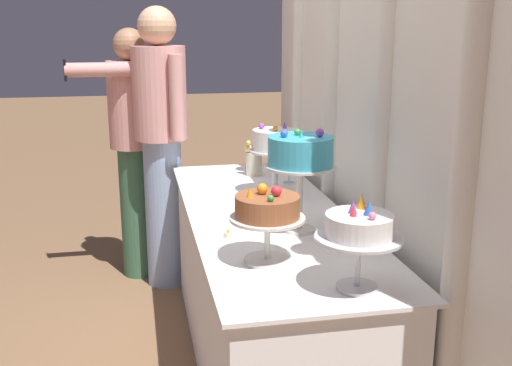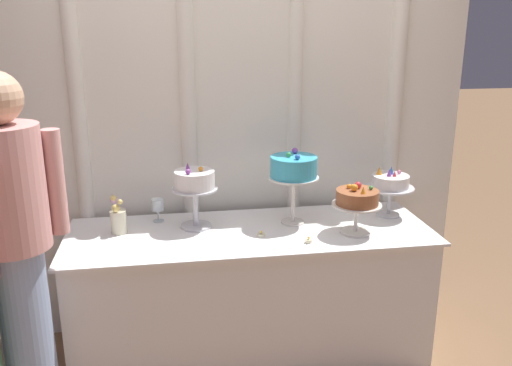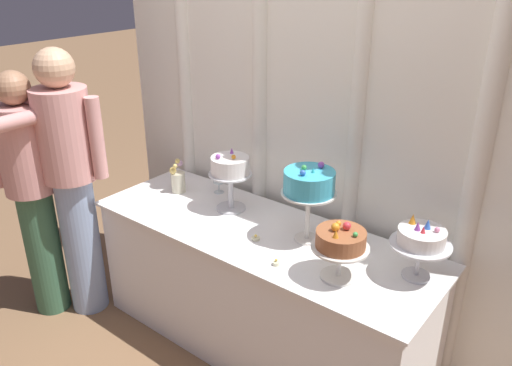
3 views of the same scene
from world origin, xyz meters
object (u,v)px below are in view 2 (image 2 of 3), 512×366
Objects in this scene: cake_display_midright at (357,200)px; cake_display_rightmost at (390,184)px; cake_display_leftmost at (195,184)px; flower_vase at (118,219)px; tealight_near_left at (309,241)px; guest_man_pink_jacket at (15,244)px; tealight_far_left at (261,235)px; cake_table at (251,293)px; wine_glass at (158,205)px; cake_display_midleft at (294,169)px.

cake_display_rightmost is (0.29, 0.23, 0.01)m from cake_display_midright.
cake_display_leftmost is at bearing -179.71° from cake_display_rightmost.
flower_vase is at bearing -177.00° from cake_display_leftmost.
tealight_near_left is (-0.58, -0.33, -0.19)m from cake_display_rightmost.
cake_display_leftmost is 0.98m from guest_man_pink_jacket.
cake_table is at bearing 117.12° from tealight_far_left.
tealight_far_left is (0.05, -0.09, 0.40)m from cake_table.
tealight_near_left is at bearing -150.13° from cake_display_rightmost.
cake_table is 0.82m from cake_display_midright.
flower_vase is at bearing -144.85° from wine_glass.
wine_glass is at bearing 149.85° from tealight_far_left.
guest_man_pink_jacket is (-1.97, -0.52, -0.03)m from cake_display_rightmost.
cake_display_leftmost reaches higher than flower_vase.
cake_display_leftmost is at bearing 32.08° from guest_man_pink_jacket.
cake_display_rightmost is 6.61× the size of tealight_far_left.
cake_table is 1.32m from guest_man_pink_jacket.
cake_display_leftmost is 0.85× the size of cake_display_midleft.
guest_man_pink_jacket is at bearing -164.53° from tealight_far_left.
tealight_far_left is (-0.21, -0.17, -0.31)m from cake_display_midleft.
cake_display_rightmost is at bearing 1.02° from flower_vase.
cake_display_midright is 2.11× the size of wine_glass.
cake_display_midright reaches higher than cake_table.
tealight_near_left is (-0.29, -0.10, -0.18)m from cake_display_midright.
tealight_far_left is at bearing -12.63° from flower_vase.
cake_display_leftmost is 0.70m from tealight_near_left.
tealight_far_left is at bearing 176.21° from cake_display_midright.
guest_man_pink_jacket is at bearing -133.56° from wine_glass.
cake_display_midright is at bearing 18.37° from tealight_near_left.
cake_display_leftmost is at bearing -31.05° from wine_glass.
cake_display_midleft is at bearing 38.28° from tealight_far_left.
guest_man_pink_jacket is (-1.40, -0.19, 0.16)m from tealight_near_left.
wine_glass is at bearing 161.67° from cake_display_midright.
flower_vase is 1.04m from tealight_near_left.
cake_table is 5.57× the size of cake_display_leftmost.
tealight_near_left is (1.00, -0.30, -0.07)m from flower_vase.
guest_man_pink_jacket reaches higher than cake_display_rightmost.
cake_table is at bearing -6.59° from flower_vase.
cake_display_midleft is at bearing 93.42° from tealight_near_left.
cake_display_midleft is 9.45× the size of tealight_far_left.
tealight_near_left reaches higher than cake_table.
tealight_far_left is at bearing 150.49° from tealight_near_left.
cake_display_rightmost is 2.21× the size of wine_glass.
flower_vase reaches higher than tealight_far_left.
flower_vase is (-0.21, -0.15, -0.01)m from wine_glass.
cake_table is 1.18× the size of guest_man_pink_jacket.
guest_man_pink_jacket is at bearing -160.41° from cake_display_midleft.
cake_table is 1.04m from cake_display_rightmost.
wine_glass is 3.73× the size of tealight_near_left.
cake_display_midleft is 1.47m from guest_man_pink_jacket.
cake_display_leftmost reaches higher than tealight_far_left.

